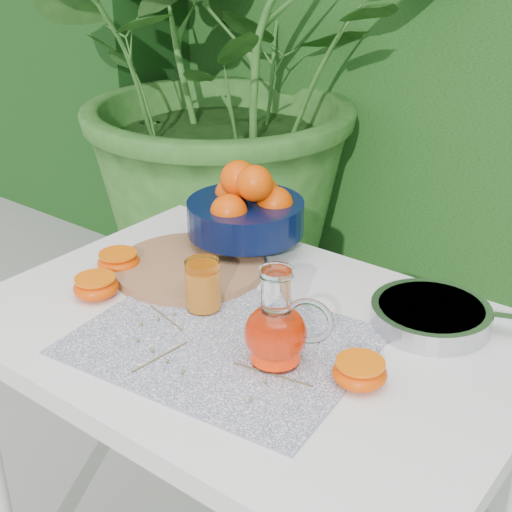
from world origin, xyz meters
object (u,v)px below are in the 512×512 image
Objects in this scene: cutting_board at (190,267)px; juice_pitcher at (277,331)px; white_table at (249,362)px; fruit_bowl at (247,209)px; saute_pan at (432,315)px.

cutting_board is 1.82× the size of juice_pitcher.
white_table is 3.69× the size of fruit_bowl.
juice_pitcher is (0.32, -0.32, -0.03)m from fruit_bowl.
saute_pan is (0.26, 0.20, 0.10)m from white_table.
fruit_bowl is 1.59× the size of juice_pitcher.
cutting_board is 0.18m from fruit_bowl.
cutting_board is (-0.23, 0.09, 0.09)m from white_table.
saute_pan is at bearing 12.63° from cutting_board.
cutting_board is 0.50m from saute_pan.
saute_pan is at bearing 37.06° from white_table.
fruit_bowl is 0.69× the size of saute_pan.
fruit_bowl reaches higher than white_table.
cutting_board is at bearing -97.80° from fruit_bowl.
juice_pitcher reaches higher than saute_pan.
juice_pitcher is at bearing -25.07° from cutting_board.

